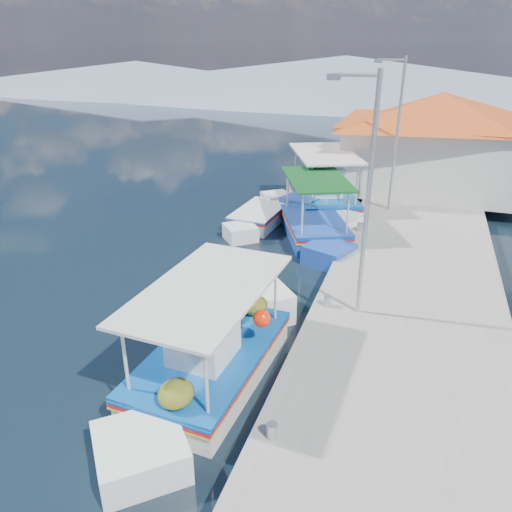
% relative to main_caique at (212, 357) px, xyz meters
% --- Properties ---
extents(ground, '(160.00, 160.00, 0.00)m').
position_rel_main_caique_xyz_m(ground, '(-1.79, 1.11, -0.50)').
color(ground, black).
rests_on(ground, ground).
extents(quay, '(5.00, 44.00, 0.50)m').
position_rel_main_caique_xyz_m(quay, '(4.11, 7.11, -0.25)').
color(quay, gray).
rests_on(quay, ground).
extents(bollards, '(0.20, 17.20, 0.30)m').
position_rel_main_caique_xyz_m(bollards, '(2.01, 6.36, 0.15)').
color(bollards, '#A5A8AD').
rests_on(bollards, quay).
extents(main_caique, '(2.53, 7.80, 2.57)m').
position_rel_main_caique_xyz_m(main_caique, '(0.00, 0.00, 0.00)').
color(main_caique, white).
rests_on(main_caique, ground).
extents(caique_green_canopy, '(3.92, 6.36, 2.62)m').
position_rel_main_caique_xyz_m(caique_green_canopy, '(0.32, 9.23, -0.11)').
color(caique_green_canopy, '#1B42A4').
rests_on(caique_green_canopy, ground).
extents(caique_blue_hull, '(1.85, 5.51, 0.98)m').
position_rel_main_caique_xyz_m(caique_blue_hull, '(-2.20, 9.96, -0.23)').
color(caique_blue_hull, white).
rests_on(caique_blue_hull, ground).
extents(caique_far, '(4.54, 7.48, 2.87)m').
position_rel_main_caique_xyz_m(caique_far, '(-0.08, 12.59, 0.04)').
color(caique_far, white).
rests_on(caique_far, ground).
extents(harbor_building, '(10.49, 10.49, 4.40)m').
position_rel_main_caique_xyz_m(harbor_building, '(4.41, 16.11, 2.28)').
color(harbor_building, silver).
rests_on(harbor_building, quay).
extents(lamp_post_near, '(1.21, 0.14, 6.00)m').
position_rel_main_caique_xyz_m(lamp_post_near, '(2.72, 3.11, 3.36)').
color(lamp_post_near, '#A5A8AD').
rests_on(lamp_post_near, quay).
extents(lamp_post_far, '(1.21, 0.14, 6.00)m').
position_rel_main_caique_xyz_m(lamp_post_far, '(2.72, 12.11, 3.36)').
color(lamp_post_far, '#A5A8AD').
rests_on(lamp_post_far, quay).
extents(mountain_ridge, '(171.40, 96.00, 5.50)m').
position_rel_main_caique_xyz_m(mountain_ridge, '(4.75, 57.11, 1.54)').
color(mountain_ridge, gray).
rests_on(mountain_ridge, ground).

